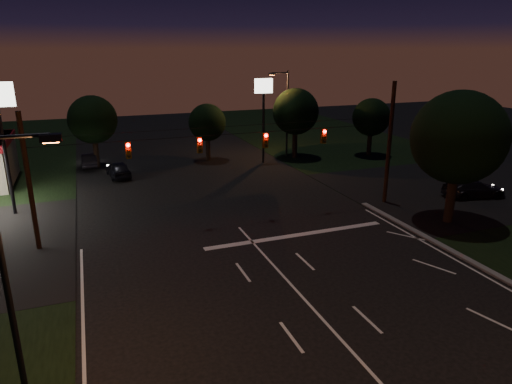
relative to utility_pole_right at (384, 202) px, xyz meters
name	(u,v)px	position (x,y,z in m)	size (l,w,h in m)	color
ground	(356,357)	(-12.00, -15.00, 0.00)	(140.00, 140.00, 0.00)	black
cross_street_right	(457,188)	(8.00, 1.00, 0.00)	(20.00, 16.00, 0.02)	black
stop_bar	(297,235)	(-9.00, -3.50, 0.01)	(12.00, 0.50, 0.01)	silver
utility_pole_right	(384,202)	(0.00, 0.00, 0.00)	(0.30, 0.30, 9.00)	black
utility_pole_left	(39,248)	(-24.00, 0.00, 0.00)	(0.28, 0.28, 8.00)	black
signal_span	(233,142)	(-12.00, -0.04, 5.50)	(24.00, 0.40, 1.56)	black
pole_sign_right	(264,101)	(-4.00, 15.00, 6.24)	(1.80, 0.30, 8.40)	black
street_light_left	(11,254)	(-23.24, -13.00, 5.24)	(2.20, 0.35, 9.00)	black
street_light_right_far	(285,107)	(-0.76, 17.00, 5.24)	(2.20, 0.35, 9.00)	black
tree_right_near	(457,138)	(1.53, -4.83, 5.68)	(6.00, 6.00, 8.76)	black
tree_far_b	(93,120)	(-19.98, 19.13, 4.61)	(4.60, 4.60, 6.98)	black
tree_far_c	(207,123)	(-8.98, 18.10, 3.90)	(3.80, 3.80, 5.86)	black
tree_far_d	(295,112)	(0.02, 16.13, 4.83)	(4.80, 4.80, 7.30)	black
tree_far_e	(371,118)	(8.02, 14.11, 4.11)	(4.00, 4.00, 6.18)	black
car_oncoming_a	(118,169)	(-18.32, 14.46, 0.73)	(1.71, 4.26, 1.45)	black
car_oncoming_b	(89,160)	(-20.69, 19.65, 0.65)	(1.38, 3.97, 1.31)	black
car_cross	(474,189)	(7.27, -1.43, 0.70)	(1.97, 4.85, 1.41)	black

